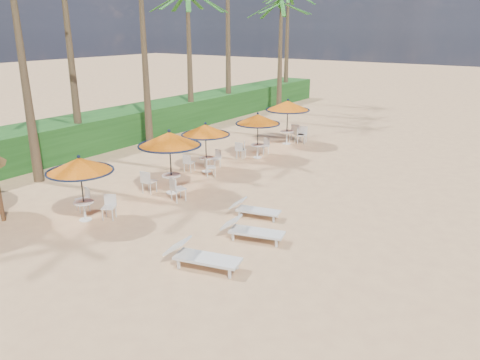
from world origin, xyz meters
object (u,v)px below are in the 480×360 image
(station_2, at_px, (205,136))
(lounger_far, at_px, (253,209))
(station_3, at_px, (256,125))
(lounger_near, at_px, (200,256))
(station_4, at_px, (290,111))
(lounger_mid, at_px, (250,230))
(station_1, at_px, (169,145))
(station_0, at_px, (81,170))

(station_2, xyz_separation_m, lounger_far, (4.85, -3.39, -1.43))
(station_2, bearing_deg, station_3, 79.98)
(lounger_near, bearing_deg, station_4, 95.29)
(lounger_near, height_order, lounger_mid, lounger_near)
(station_1, height_order, station_2, station_1)
(lounger_mid, bearing_deg, lounger_far, 104.67)
(station_2, xyz_separation_m, lounger_mid, (5.82, -5.04, -1.39))
(lounger_near, bearing_deg, station_2, 113.24)
(station_4, relative_size, lounger_far, 1.38)
(lounger_far, bearing_deg, lounger_near, -92.45)
(station_4, bearing_deg, station_0, -91.86)
(station_0, bearing_deg, station_3, 87.11)
(lounger_near, bearing_deg, lounger_far, 86.96)
(station_0, bearing_deg, lounger_near, -4.30)
(station_2, height_order, lounger_far, station_2)
(station_0, height_order, station_4, station_4)
(station_3, relative_size, lounger_near, 1.04)
(station_2, distance_m, lounger_mid, 7.82)
(lounger_near, bearing_deg, lounger_mid, 71.53)
(station_4, bearing_deg, station_3, -88.95)
(station_2, bearing_deg, lounger_near, -52.65)
(station_1, bearing_deg, lounger_far, -2.48)
(station_1, xyz_separation_m, lounger_far, (4.17, -0.18, -1.74))
(station_2, xyz_separation_m, station_4, (0.54, 7.09, 0.20))
(station_0, height_order, station_2, station_0)
(lounger_mid, height_order, lounger_far, lounger_mid)
(station_1, distance_m, station_2, 3.30)
(station_2, distance_m, lounger_far, 6.09)
(lounger_near, relative_size, lounger_mid, 1.08)
(station_0, xyz_separation_m, station_2, (-0.08, 6.97, -0.10))
(lounger_near, xyz_separation_m, lounger_far, (-0.78, 4.00, -0.07))
(lounger_mid, relative_size, lounger_far, 1.12)
(station_1, relative_size, station_4, 1.01)
(station_4, bearing_deg, station_1, -89.17)
(station_1, distance_m, lounger_near, 6.69)
(station_3, distance_m, lounger_near, 12.01)
(station_0, relative_size, lounger_mid, 1.12)
(station_4, bearing_deg, station_2, -94.34)
(station_4, relative_size, lounger_mid, 1.24)
(lounger_mid, xyz_separation_m, lounger_far, (-0.96, 1.66, -0.04))
(lounger_near, bearing_deg, station_3, 100.84)
(station_3, relative_size, lounger_far, 1.26)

